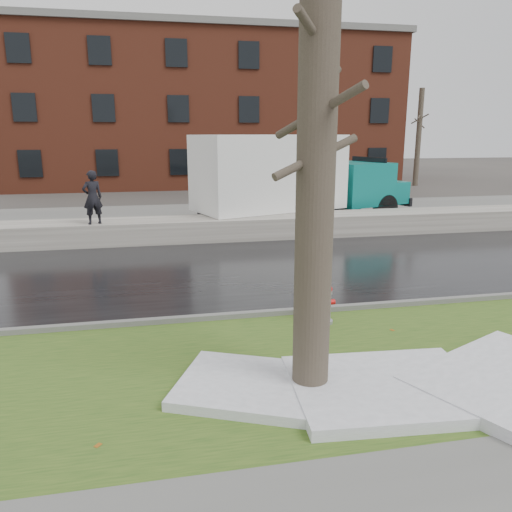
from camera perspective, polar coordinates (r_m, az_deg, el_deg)
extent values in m
plane|color=#47423D|center=(9.01, 1.48, -9.32)|extent=(120.00, 120.00, 0.00)
cube|color=#294B19|center=(7.90, 3.56, -12.67)|extent=(60.00, 4.50, 0.04)
cube|color=black|center=(13.19, -2.91, -1.69)|extent=(60.00, 7.00, 0.03)
cube|color=slate|center=(21.44, -6.36, 4.29)|extent=(60.00, 9.00, 0.03)
cube|color=slate|center=(9.89, 0.17, -6.71)|extent=(60.00, 0.15, 0.14)
cube|color=#B2ADA2|center=(17.17, -5.05, 3.16)|extent=(60.00, 1.60, 0.75)
cube|color=brown|center=(38.29, -5.93, 15.95)|extent=(26.00, 12.00, 10.00)
cylinder|color=brown|center=(34.32, -18.89, 12.63)|extent=(0.36, 0.36, 6.50)
cylinder|color=brown|center=(34.32, -19.02, 14.21)|extent=(0.84, 1.62, 0.73)
cylinder|color=brown|center=(34.35, -19.14, 15.71)|extent=(1.08, 1.26, 0.66)
cylinder|color=brown|center=(34.31, -18.94, 13.22)|extent=(1.40, 0.61, 0.63)
cylinder|color=brown|center=(36.71, 18.08, 12.72)|extent=(0.36, 0.36, 6.50)
cylinder|color=brown|center=(36.72, 18.19, 14.20)|extent=(0.84, 1.62, 0.73)
cylinder|color=brown|center=(36.75, 18.30, 15.60)|extent=(1.08, 1.26, 0.66)
cylinder|color=brown|center=(36.71, 18.12, 13.27)|extent=(1.40, 0.61, 0.63)
cylinder|color=#95979D|center=(9.53, 7.89, -5.68)|extent=(0.24, 0.24, 0.68)
ellipsoid|color=#B80E0F|center=(9.42, 7.96, -3.73)|extent=(0.28, 0.28, 0.16)
cylinder|color=#B80E0F|center=(9.40, 7.98, -3.22)|extent=(0.05, 0.05, 0.05)
cylinder|color=#B80E0F|center=(9.46, 7.12, -5.37)|extent=(0.10, 0.11, 0.11)
cylinder|color=#B80E0F|center=(9.56, 8.68, -5.21)|extent=(0.10, 0.11, 0.11)
cylinder|color=#95979D|center=(9.63, 7.58, -5.03)|extent=(0.14, 0.10, 0.14)
cylinder|color=brown|center=(6.43, 6.87, 10.40)|extent=(0.50, 0.50, 6.25)
cylinder|color=brown|center=(6.42, 7.04, 15.97)|extent=(0.75, 1.45, 0.65)
cylinder|color=brown|center=(6.50, 7.26, 23.07)|extent=(0.97, 1.13, 0.59)
cylinder|color=brown|center=(6.42, 6.90, 11.19)|extent=(1.25, 0.54, 0.56)
cube|color=black|center=(19.72, 4.77, 5.39)|extent=(8.00, 3.55, 0.22)
cube|color=silver|center=(18.84, 1.52, 9.53)|extent=(5.99, 4.15, 2.73)
cube|color=#0D756F|center=(21.39, 11.24, 8.15)|extent=(2.98, 3.05, 1.72)
cube|color=#0D756F|center=(22.42, 14.04, 7.22)|extent=(1.86, 2.50, 0.91)
cube|color=black|center=(21.82, 12.74, 9.79)|extent=(0.72, 1.95, 0.91)
cube|color=black|center=(17.57, -7.85, 3.17)|extent=(2.03, 1.71, 0.68)
cylinder|color=black|center=(21.25, 14.56, 5.32)|extent=(1.15, 0.64, 1.11)
cylinder|color=black|center=(22.79, 10.81, 6.07)|extent=(1.15, 0.64, 1.11)
cylinder|color=black|center=(18.30, 4.05, 4.42)|extent=(1.15, 0.64, 1.11)
cylinder|color=black|center=(20.08, 0.64, 5.29)|extent=(1.15, 0.64, 1.11)
cylinder|color=black|center=(17.46, -0.36, 4.00)|extent=(1.15, 0.64, 1.11)
cylinder|color=black|center=(19.31, -3.51, 4.92)|extent=(1.15, 0.64, 1.11)
imported|color=black|center=(16.52, -18.18, 6.38)|extent=(0.72, 0.61, 1.68)
cube|color=silver|center=(7.35, 14.71, -14.38)|extent=(2.74, 2.19, 0.16)
cube|color=silver|center=(7.19, 0.25, -14.67)|extent=(2.66, 2.36, 0.14)
cube|color=silver|center=(8.19, 26.73, -12.37)|extent=(3.30, 2.82, 0.18)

